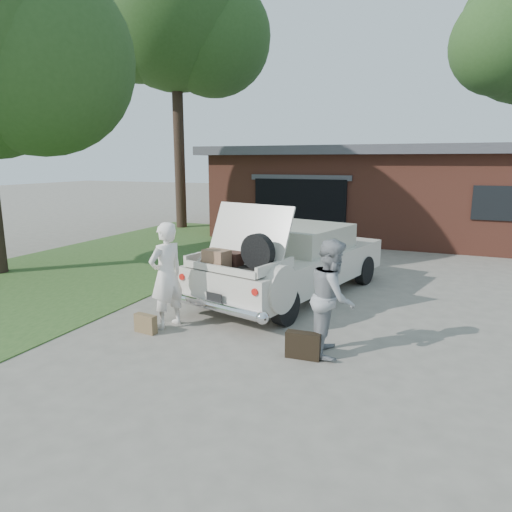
% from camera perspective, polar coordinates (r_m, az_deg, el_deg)
% --- Properties ---
extents(ground, '(90.00, 90.00, 0.00)m').
position_cam_1_polar(ground, '(8.09, -1.67, -8.46)').
color(ground, gray).
rests_on(ground, ground).
extents(grass_strip, '(6.00, 16.00, 0.02)m').
position_cam_1_polar(grass_strip, '(13.44, -17.93, -0.75)').
color(grass_strip, '#2D4C1E').
rests_on(grass_strip, ground).
extents(house, '(12.80, 7.80, 3.30)m').
position_cam_1_polar(house, '(18.53, 16.21, 7.86)').
color(house, brown).
rests_on(house, ground).
extents(tree_back, '(7.00, 6.09, 11.60)m').
position_cam_1_polar(tree_back, '(20.34, -9.87, 27.01)').
color(tree_back, '#38281E').
rests_on(tree_back, ground).
extents(sedan, '(3.09, 5.40, 2.03)m').
position_cam_1_polar(sedan, '(9.63, 4.65, -0.56)').
color(sedan, beige).
rests_on(sedan, ground).
extents(woman_left, '(0.62, 0.76, 1.81)m').
position_cam_1_polar(woman_left, '(7.85, -11.15, -2.39)').
color(woman_left, white).
rests_on(woman_left, ground).
extents(woman_right, '(0.81, 0.95, 1.72)m').
position_cam_1_polar(woman_right, '(6.75, 9.53, -5.10)').
color(woman_right, '#929498').
rests_on(woman_right, ground).
extents(suitcase_left, '(0.42, 0.18, 0.31)m').
position_cam_1_polar(suitcase_left, '(7.85, -13.63, -8.22)').
color(suitcase_left, olive).
rests_on(suitcase_left, ground).
extents(suitcase_right, '(0.51, 0.19, 0.39)m').
position_cam_1_polar(suitcase_right, '(6.73, 5.92, -11.05)').
color(suitcase_right, black).
rests_on(suitcase_right, ground).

